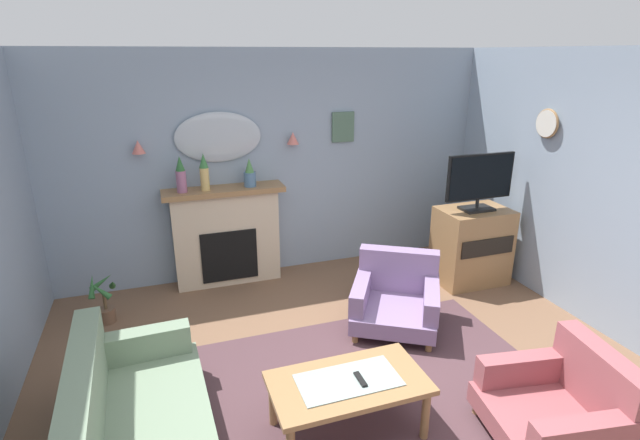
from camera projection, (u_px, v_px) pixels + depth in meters
floor at (377, 425)px, 3.63m from camera, size 6.20×6.74×0.10m
wall_back at (276, 165)px, 5.78m from camera, size 6.20×0.10×2.66m
patterned_rug at (366, 402)px, 3.79m from camera, size 3.20×2.40×0.01m
fireplace at (227, 237)px, 5.62m from camera, size 1.36×0.36×1.16m
mantel_vase_centre at (181, 175)px, 5.20m from camera, size 0.11×0.11×0.40m
mantel_vase_right at (204, 172)px, 5.27m from camera, size 0.10×0.10×0.41m
mantel_vase_left at (250, 175)px, 5.45m from camera, size 0.14×0.14×0.32m
wall_mirror at (218, 137)px, 5.38m from camera, size 0.96×0.06×0.56m
wall_sconce_left at (138, 147)px, 5.09m from camera, size 0.14×0.14×0.14m
wall_sconce_right at (293, 138)px, 5.61m from camera, size 0.14×0.14×0.14m
wall_clock at (547, 124)px, 5.05m from camera, size 0.04×0.31×0.31m
framed_picture at (343, 127)px, 5.83m from camera, size 0.28×0.03×0.36m
coffee_table at (348, 387)px, 3.38m from camera, size 1.10×0.60×0.45m
tv_remote at (360, 380)px, 3.35m from camera, size 0.04×0.16×0.02m
floral_couch at (128, 422)px, 3.15m from camera, size 0.91×1.74×0.76m
armchair_in_corner at (563, 405)px, 3.32m from camera, size 0.94×0.93×0.71m
armchair_beside_couch at (396, 296)px, 4.80m from camera, size 1.11×1.12×0.71m
tv_cabinet at (471, 246)px, 5.68m from camera, size 0.80×0.57×0.90m
tv_flatscreen at (480, 181)px, 5.40m from camera, size 0.84×0.24×0.65m
potted_plant_small_fern at (104, 301)px, 4.86m from camera, size 0.28×0.29×0.52m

